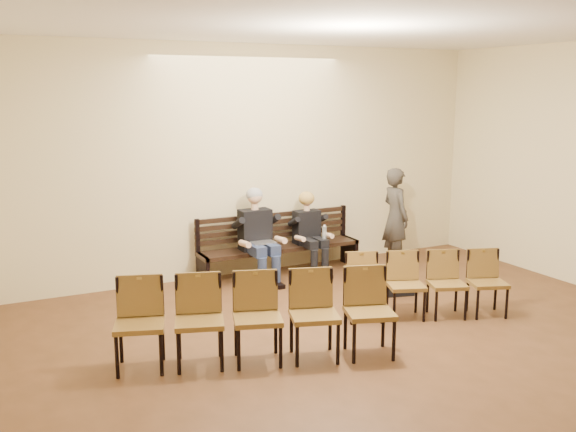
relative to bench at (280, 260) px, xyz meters
name	(u,v)px	position (x,y,z in m)	size (l,w,h in m)	color
ground	(470,410)	(-0.35, -4.65, -0.23)	(10.00, 10.00, 0.00)	brown
room_walls	(427,121)	(-0.35, -3.86, 2.31)	(8.02, 10.01, 3.51)	beige
bench	(280,260)	(0.00, 0.00, 0.00)	(2.60, 0.90, 0.45)	black
seated_man	(258,235)	(-0.43, -0.12, 0.47)	(0.58, 0.80, 1.39)	black
seated_woman	(310,237)	(0.45, -0.12, 0.35)	(0.49, 0.68, 1.15)	black
laptop	(263,244)	(-0.40, -0.25, 0.35)	(0.34, 0.27, 0.25)	silver
water_bottle	(324,239)	(0.59, -0.34, 0.34)	(0.07, 0.07, 0.22)	silver
bag	(397,284)	(1.04, -1.63, -0.07)	(0.41, 0.28, 0.30)	black
passerby	(396,210)	(1.89, -0.38, 0.70)	(0.67, 0.44, 1.84)	#38342E
chair_row_front	(258,319)	(-1.64, -2.84, 0.25)	(2.91, 0.52, 0.95)	brown
chair_row_back	(427,285)	(0.81, -2.55, 0.19)	(2.02, 0.45, 0.83)	brown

